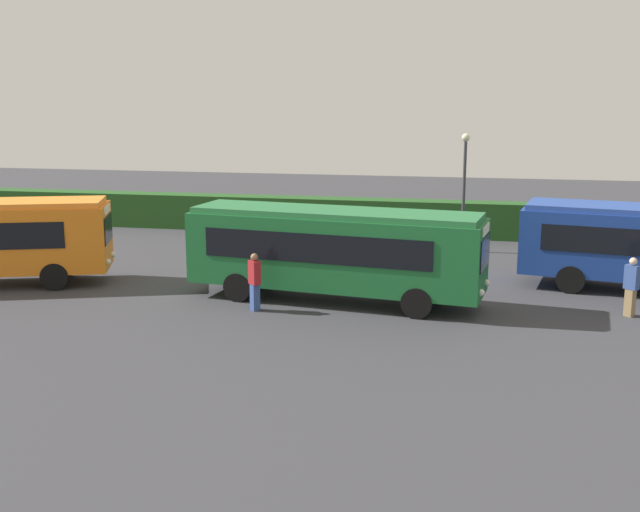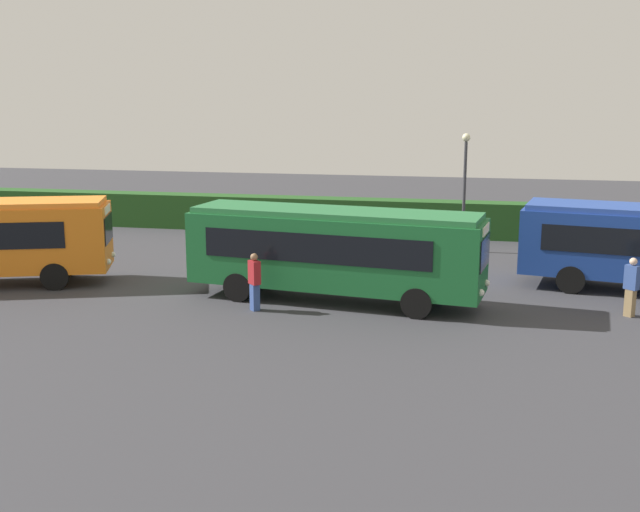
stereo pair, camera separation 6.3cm
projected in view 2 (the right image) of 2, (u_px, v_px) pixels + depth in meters
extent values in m
plane|color=#38383D|center=(306.00, 291.00, 27.99)|extent=(80.59, 80.59, 0.00)
cube|color=black|center=(108.00, 228.00, 28.96)|extent=(0.68, 1.85, 1.00)
cube|color=silver|center=(107.00, 209.00, 28.81)|extent=(0.47, 1.24, 0.28)
cylinder|color=black|center=(66.00, 264.00, 30.09)|extent=(1.04, 0.59, 1.00)
cylinder|color=black|center=(55.00, 276.00, 27.99)|extent=(1.04, 0.59, 1.00)
sphere|color=silver|center=(113.00, 255.00, 29.82)|extent=(0.22, 0.22, 0.22)
sphere|color=silver|center=(108.00, 262.00, 28.56)|extent=(0.22, 0.22, 0.22)
cube|color=#19602D|center=(334.00, 251.00, 26.19)|extent=(10.23, 3.73, 2.41)
cube|color=#27723C|center=(335.00, 213.00, 25.93)|extent=(9.90, 3.49, 0.20)
cube|color=black|center=(337.00, 236.00, 27.36)|extent=(7.73, 1.08, 0.96)
cube|color=black|center=(314.00, 249.00, 25.11)|extent=(7.73, 1.08, 0.96)
cube|color=black|center=(485.00, 252.00, 24.51)|extent=(0.30, 1.96, 1.01)
cube|color=silver|center=(486.00, 230.00, 24.35)|extent=(0.22, 1.32, 0.28)
cylinder|color=black|center=(431.00, 287.00, 26.46)|extent=(1.03, 0.41, 1.00)
cylinder|color=black|center=(417.00, 303.00, 24.43)|extent=(1.03, 0.41, 1.00)
cylinder|color=black|center=(264.00, 273.00, 28.48)|extent=(1.03, 0.41, 1.00)
cylinder|color=black|center=(238.00, 287.00, 26.44)|extent=(1.03, 0.41, 1.00)
sphere|color=silver|center=(487.00, 283.00, 25.35)|extent=(0.22, 0.22, 0.22)
sphere|color=silver|center=(481.00, 293.00, 24.12)|extent=(0.22, 0.22, 0.22)
cylinder|color=black|center=(576.00, 266.00, 29.63)|extent=(1.03, 0.46, 1.00)
cylinder|color=black|center=(571.00, 280.00, 27.51)|extent=(1.03, 0.46, 1.00)
cube|color=#334C8C|center=(255.00, 297.00, 25.36)|extent=(0.36, 0.36, 0.89)
cube|color=maroon|center=(254.00, 272.00, 25.19)|extent=(0.48, 0.48, 0.78)
sphere|color=#8C6647|center=(254.00, 257.00, 25.08)|extent=(0.24, 0.24, 0.24)
cube|color=olive|center=(630.00, 303.00, 24.66)|extent=(0.36, 0.36, 0.89)
cube|color=#334C8C|center=(632.00, 277.00, 24.49)|extent=(0.49, 0.48, 0.78)
sphere|color=beige|center=(633.00, 262.00, 24.39)|extent=(0.24, 0.24, 0.24)
cube|color=#23501F|center=(358.00, 216.00, 39.19)|extent=(52.30, 1.33, 1.77)
cone|color=orange|center=(551.00, 252.00, 33.25)|extent=(0.36, 0.36, 0.60)
cylinder|color=#38383D|center=(464.00, 197.00, 34.42)|extent=(0.14, 0.14, 4.90)
sphere|color=beige|center=(466.00, 137.00, 33.88)|extent=(0.36, 0.36, 0.36)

